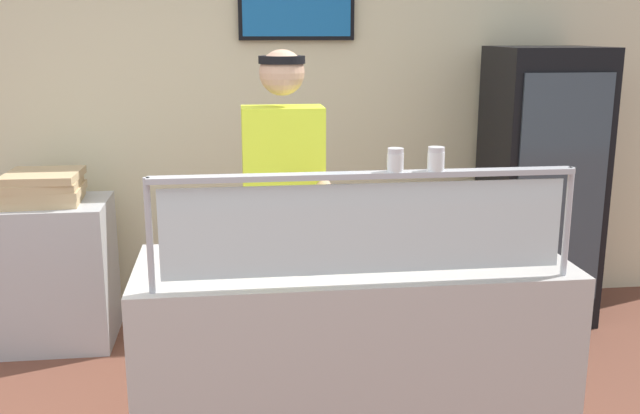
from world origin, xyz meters
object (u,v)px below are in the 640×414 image
object	(u,v)px
parmesan_shaker	(395,161)
worker_figure	(285,210)
pizza_tray	(305,254)
pizza_box_stack	(44,187)
pizza_server	(296,250)
drink_fridge	(540,186)
pepper_flake_shaker	(436,160)

from	to	relation	value
parmesan_shaker	worker_figure	size ratio (longest dim) A/B	0.05
pizza_tray	pizza_box_stack	bearing A→B (deg)	132.32
pizza_server	drink_fridge	world-z (taller)	drink_fridge
pizza_server	worker_figure	world-z (taller)	worker_figure
pizza_server	worker_figure	bearing A→B (deg)	103.58
pizza_server	pizza_tray	bearing A→B (deg)	42.72
pepper_flake_shaker	worker_figure	xyz separation A→B (m)	(-0.47, 0.91, -0.39)
worker_figure	pizza_box_stack	bearing A→B (deg)	145.18
parmesan_shaker	pizza_tray	bearing A→B (deg)	130.62
pizza_tray	pizza_box_stack	xyz separation A→B (m)	(-1.37, 1.50, -0.01)
pizza_server	pepper_flake_shaker	xyz separation A→B (m)	(0.47, -0.31, 0.41)
pizza_box_stack	worker_figure	bearing A→B (deg)	-34.82
pizza_tray	pizza_server	bearing A→B (deg)	-150.90
pizza_tray	worker_figure	distance (m)	0.58
pizza_server	parmesan_shaker	distance (m)	0.61
drink_fridge	pizza_box_stack	distance (m)	3.04
parmesan_shaker	pizza_server	bearing A→B (deg)	135.75
worker_figure	pizza_box_stack	world-z (taller)	worker_figure
pizza_tray	worker_figure	world-z (taller)	worker_figure
pepper_flake_shaker	pizza_server	bearing A→B (deg)	146.14
pepper_flake_shaker	parmesan_shaker	bearing A→B (deg)	180.00
pizza_tray	pizza_box_stack	size ratio (longest dim) A/B	1.01
pepper_flake_shaker	drink_fridge	size ratio (longest dim) A/B	0.05
pizza_tray	pepper_flake_shaker	world-z (taller)	pepper_flake_shaker
parmesan_shaker	pizza_box_stack	bearing A→B (deg)	132.01
pizza_server	pepper_flake_shaker	world-z (taller)	pepper_flake_shaker
pizza_tray	pizza_server	distance (m)	0.05
worker_figure	pizza_box_stack	distance (m)	1.62
pizza_server	parmesan_shaker	xyz separation A→B (m)	(0.32, -0.31, 0.41)
pizza_box_stack	pizza_tray	bearing A→B (deg)	-47.68
pepper_flake_shaker	drink_fridge	distance (m)	2.31
drink_fridge	pizza_box_stack	size ratio (longest dim) A/B	3.94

